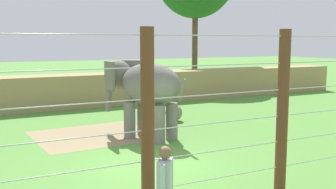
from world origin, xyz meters
The scene contains 7 objects.
ground_plane centered at (0.00, 0.00, 0.00)m, with size 120.00×120.00×0.00m, color #518938.
dirt_patch centered at (-0.30, 4.19, 0.00)m, with size 4.16×3.62×0.01m, color #937F5B.
embankment_wall centered at (0.00, 10.87, 0.84)m, with size 36.00×1.80×1.68m, color tan.
elephant centered at (1.18, 3.02, 1.79)m, with size 2.42×3.36×2.70m.
enrichment_ball centered at (3.49, 5.17, 0.36)m, with size 0.73×0.73×0.73m, color gray.
cable_fence centered at (0.04, -3.26, 1.83)m, with size 10.76×0.25×3.64m.
zookeeper centered at (-1.52, -3.98, 0.93)m, with size 0.41×0.54×1.67m.
Camera 1 is at (-4.42, -9.77, 3.39)m, focal length 43.13 mm.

